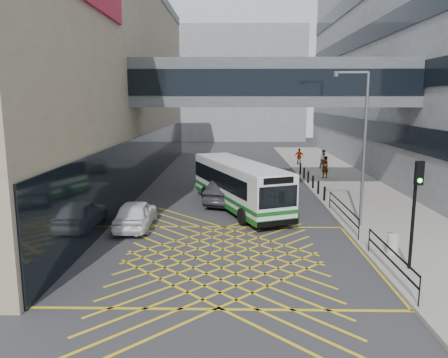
# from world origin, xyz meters

# --- Properties ---
(ground) EXTENTS (120.00, 120.00, 0.00)m
(ground) POSITION_xyz_m (0.00, 0.00, 0.00)
(ground) COLOR #333335
(building_far) EXTENTS (28.00, 16.00, 18.00)m
(building_far) POSITION_xyz_m (-2.00, 60.00, 9.00)
(building_far) COLOR gray
(building_far) RESTS_ON ground
(skybridge) EXTENTS (20.00, 4.10, 3.00)m
(skybridge) POSITION_xyz_m (3.00, 12.00, 7.50)
(skybridge) COLOR #4E5358
(skybridge) RESTS_ON ground
(pavement) EXTENTS (6.00, 54.00, 0.16)m
(pavement) POSITION_xyz_m (9.00, 15.00, 0.08)
(pavement) COLOR gray
(pavement) RESTS_ON ground
(box_junction) EXTENTS (12.00, 9.00, 0.01)m
(box_junction) POSITION_xyz_m (0.00, 0.00, 0.00)
(box_junction) COLOR gold
(box_junction) RESTS_ON ground
(bus) EXTENTS (5.89, 10.19, 2.82)m
(bus) POSITION_xyz_m (0.76, 8.43, 1.51)
(bus) COLOR silver
(bus) RESTS_ON ground
(car_white) EXTENTS (2.00, 4.68, 1.48)m
(car_white) POSITION_xyz_m (-4.50, 4.29, 0.74)
(car_white) COLOR white
(car_white) RESTS_ON ground
(car_dark) EXTENTS (3.47, 5.42, 1.58)m
(car_dark) POSITION_xyz_m (0.20, 9.72, 0.79)
(car_dark) COLOR black
(car_dark) RESTS_ON ground
(car_silver) EXTENTS (2.86, 4.41, 1.27)m
(car_silver) POSITION_xyz_m (0.34, 22.51, 0.64)
(car_silver) COLOR #9A9DA3
(car_silver) RESTS_ON ground
(traffic_light) EXTENTS (0.29, 0.47, 4.13)m
(traffic_light) POSITION_xyz_m (7.10, -1.49, 2.84)
(traffic_light) COLOR black
(traffic_light) RESTS_ON pavement
(street_lamp) EXTENTS (1.74, 0.41, 7.64)m
(street_lamp) POSITION_xyz_m (6.75, 4.45, 4.51)
(street_lamp) COLOR slate
(street_lamp) RESTS_ON pavement
(litter_bin) EXTENTS (0.46, 0.46, 0.80)m
(litter_bin) POSITION_xyz_m (7.04, 0.23, 0.56)
(litter_bin) COLOR #ADA89E
(litter_bin) RESTS_ON pavement
(kerb_railings) EXTENTS (0.05, 12.54, 1.00)m
(kerb_railings) POSITION_xyz_m (6.15, 1.78, 0.88)
(kerb_railings) COLOR black
(kerb_railings) RESTS_ON pavement
(bollards) EXTENTS (0.14, 10.14, 0.90)m
(bollards) POSITION_xyz_m (6.25, 15.00, 0.61)
(bollards) COLOR black
(bollards) RESTS_ON pavement
(pedestrian_a) EXTENTS (0.87, 0.77, 1.80)m
(pedestrian_a) POSITION_xyz_m (7.99, 18.30, 1.06)
(pedestrian_a) COLOR gray
(pedestrian_a) RESTS_ON pavement
(pedestrian_b) EXTENTS (0.98, 0.82, 1.74)m
(pedestrian_b) POSITION_xyz_m (8.94, 23.35, 1.03)
(pedestrian_b) COLOR gray
(pedestrian_b) RESTS_ON pavement
(pedestrian_c) EXTENTS (1.05, 0.78, 1.60)m
(pedestrian_c) POSITION_xyz_m (7.03, 25.87, 0.96)
(pedestrian_c) COLOR gray
(pedestrian_c) RESTS_ON pavement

